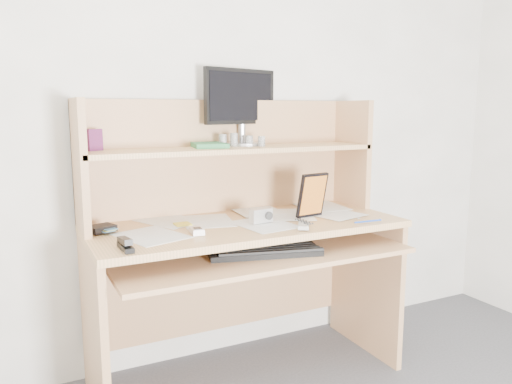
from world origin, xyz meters
name	(u,v)px	position (x,y,z in m)	size (l,w,h in m)	color
back_wall	(219,110)	(0.00, 1.80, 1.25)	(3.60, 0.04, 2.50)	white
desk	(239,231)	(0.00, 1.56, 0.69)	(1.40, 0.70, 1.30)	tan
paper_clutter	(247,222)	(0.00, 1.48, 0.75)	(1.32, 0.54, 0.01)	silver
keyboard	(264,250)	(0.00, 1.30, 0.67)	(0.50, 0.28, 0.03)	black
tv_remote	(304,224)	(0.18, 1.28, 0.76)	(0.05, 0.16, 0.02)	#AAABA5
flip_phone	(197,230)	(-0.27, 1.38, 0.77)	(0.05, 0.09, 0.02)	silver
stapler	(125,243)	(-0.59, 1.27, 0.78)	(0.03, 0.13, 0.04)	black
wallet	(102,228)	(-0.62, 1.57, 0.77)	(0.10, 0.08, 0.03)	black
sticky_note_pad	(183,224)	(-0.28, 1.55, 0.75)	(0.07, 0.07, 0.01)	yellow
digital_camera	(261,215)	(0.05, 1.43, 0.79)	(0.10, 0.04, 0.06)	silver
game_case	(312,195)	(0.31, 1.42, 0.86)	(0.15, 0.02, 0.21)	black
blue_pen	(368,221)	(0.48, 1.22, 0.76)	(0.01, 0.01, 0.14)	#1741B3
card_box	(95,140)	(-0.61, 1.68, 1.13)	(0.07, 0.02, 0.09)	maroon
shelf_book	(209,145)	(-0.11, 1.66, 1.09)	(0.15, 0.21, 0.02)	#317B53
chip_stack_a	(262,141)	(0.14, 1.61, 1.11)	(0.04, 0.04, 0.05)	black
chip_stack_b	(223,140)	(-0.03, 1.68, 1.11)	(0.04, 0.04, 0.06)	white
chip_stack_c	(249,141)	(0.10, 1.67, 1.11)	(0.04, 0.04, 0.05)	black
chip_stack_d	(234,140)	(0.02, 1.66, 1.11)	(0.04, 0.04, 0.06)	white
monitor	(241,105)	(0.09, 1.74, 1.28)	(0.42, 0.21, 0.37)	#999A9E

